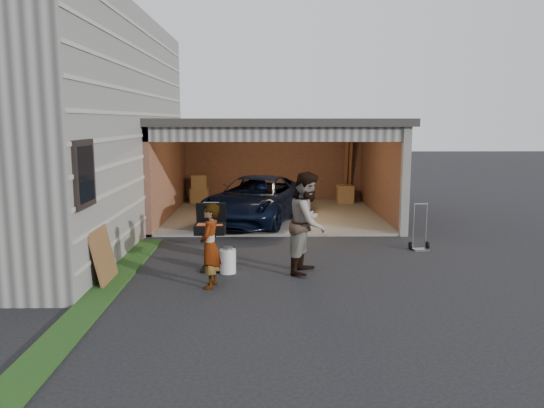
{
  "coord_description": "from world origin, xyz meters",
  "views": [
    {
      "loc": [
        0.43,
        -9.34,
        2.85
      ],
      "look_at": [
        0.59,
        1.43,
        1.15
      ],
      "focal_mm": 35.0,
      "sensor_mm": 36.0,
      "label": 1
    }
  ],
  "objects_px": {
    "plywood_panel": "(103,255)",
    "hand_truck": "(420,241)",
    "propane_tank": "(228,261)",
    "bbq_grill": "(210,231)",
    "minivan": "(256,201)",
    "man": "(308,223)",
    "woman": "(210,246)"
  },
  "relations": [
    {
      "from": "plywood_panel",
      "to": "hand_truck",
      "type": "distance_m",
      "value": 6.74
    },
    {
      "from": "propane_tank",
      "to": "plywood_panel",
      "type": "bearing_deg",
      "value": -163.71
    },
    {
      "from": "hand_truck",
      "to": "propane_tank",
      "type": "bearing_deg",
      "value": -162.2
    },
    {
      "from": "bbq_grill",
      "to": "hand_truck",
      "type": "height_order",
      "value": "bbq_grill"
    },
    {
      "from": "propane_tank",
      "to": "plywood_panel",
      "type": "xyz_separation_m",
      "value": [
        -2.14,
        -0.63,
        0.29
      ]
    },
    {
      "from": "minivan",
      "to": "hand_truck",
      "type": "height_order",
      "value": "minivan"
    },
    {
      "from": "bbq_grill",
      "to": "propane_tank",
      "type": "bearing_deg",
      "value": -29.22
    },
    {
      "from": "man",
      "to": "plywood_panel",
      "type": "xyz_separation_m",
      "value": [
        -3.65,
        -0.67,
        -0.44
      ]
    },
    {
      "from": "propane_tank",
      "to": "woman",
      "type": "bearing_deg",
      "value": -105.56
    },
    {
      "from": "man",
      "to": "plywood_panel",
      "type": "relative_size",
      "value": 1.84
    },
    {
      "from": "man",
      "to": "bbq_grill",
      "type": "xyz_separation_m",
      "value": [
        -1.85,
        0.15,
        -0.19
      ]
    },
    {
      "from": "woman",
      "to": "hand_truck",
      "type": "height_order",
      "value": "woman"
    },
    {
      "from": "propane_tank",
      "to": "hand_truck",
      "type": "relative_size",
      "value": 0.43
    },
    {
      "from": "woman",
      "to": "bbq_grill",
      "type": "distance_m",
      "value": 1.06
    },
    {
      "from": "woman",
      "to": "plywood_panel",
      "type": "relative_size",
      "value": 1.41
    },
    {
      "from": "minivan",
      "to": "bbq_grill",
      "type": "relative_size",
      "value": 3.48
    },
    {
      "from": "propane_tank",
      "to": "man",
      "type": "bearing_deg",
      "value": 1.6
    },
    {
      "from": "propane_tank",
      "to": "plywood_panel",
      "type": "height_order",
      "value": "plywood_panel"
    },
    {
      "from": "man",
      "to": "plywood_panel",
      "type": "height_order",
      "value": "man"
    },
    {
      "from": "minivan",
      "to": "bbq_grill",
      "type": "xyz_separation_m",
      "value": [
        -0.8,
        -4.71,
        0.14
      ]
    },
    {
      "from": "woman",
      "to": "propane_tank",
      "type": "height_order",
      "value": "woman"
    },
    {
      "from": "woman",
      "to": "hand_truck",
      "type": "bearing_deg",
      "value": 128.37
    },
    {
      "from": "woman",
      "to": "hand_truck",
      "type": "relative_size",
      "value": 1.4
    },
    {
      "from": "bbq_grill",
      "to": "plywood_panel",
      "type": "distance_m",
      "value": 1.99
    },
    {
      "from": "minivan",
      "to": "propane_tank",
      "type": "height_order",
      "value": "minivan"
    },
    {
      "from": "plywood_panel",
      "to": "hand_truck",
      "type": "xyz_separation_m",
      "value": [
        6.29,
        2.38,
        -0.31
      ]
    },
    {
      "from": "bbq_grill",
      "to": "propane_tank",
      "type": "height_order",
      "value": "bbq_grill"
    },
    {
      "from": "minivan",
      "to": "bbq_grill",
      "type": "bearing_deg",
      "value": -82.23
    },
    {
      "from": "woman",
      "to": "bbq_grill",
      "type": "height_order",
      "value": "woman"
    },
    {
      "from": "bbq_grill",
      "to": "plywood_panel",
      "type": "bearing_deg",
      "value": -155.62
    },
    {
      "from": "woman",
      "to": "man",
      "type": "relative_size",
      "value": 0.77
    },
    {
      "from": "man",
      "to": "minivan",
      "type": "bearing_deg",
      "value": 32.44
    }
  ]
}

